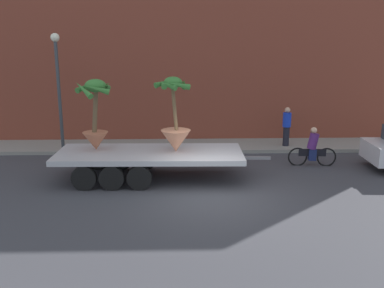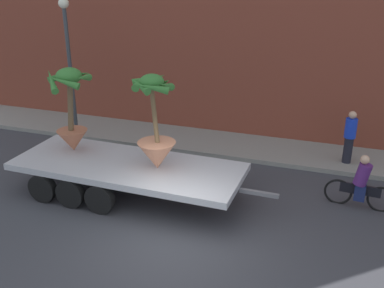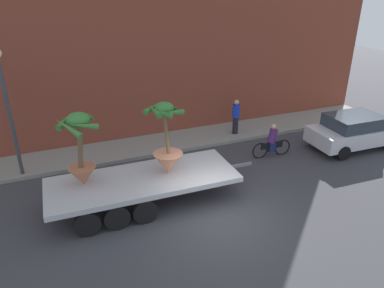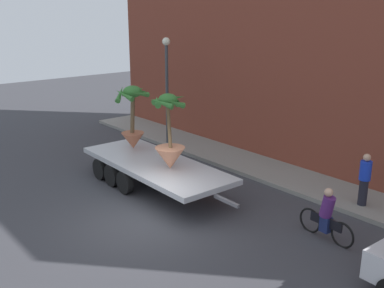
% 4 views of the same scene
% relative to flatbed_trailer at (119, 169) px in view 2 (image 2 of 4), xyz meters
% --- Properties ---
extents(ground_plane, '(60.00, 60.00, 0.00)m').
position_rel_flatbed_trailer_xyz_m(ground_plane, '(2.30, -1.76, -0.77)').
color(ground_plane, '#38383D').
extents(sidewalk, '(24.00, 2.20, 0.15)m').
position_rel_flatbed_trailer_xyz_m(sidewalk, '(2.30, 4.34, -0.70)').
color(sidewalk, gray).
rests_on(sidewalk, ground).
extents(building_facade, '(24.00, 1.20, 9.47)m').
position_rel_flatbed_trailer_xyz_m(building_facade, '(2.30, 6.04, 3.96)').
color(building_facade, brown).
rests_on(building_facade, ground).
extents(flatbed_trailer, '(7.38, 2.52, 0.98)m').
position_rel_flatbed_trailer_xyz_m(flatbed_trailer, '(0.00, 0.00, 0.00)').
color(flatbed_trailer, '#B7BABF').
rests_on(flatbed_trailer, ground).
extents(potted_palm_rear, '(1.30, 1.41, 2.46)m').
position_rel_flatbed_trailer_xyz_m(potted_palm_rear, '(-1.60, 0.32, 1.38)').
color(potted_palm_rear, '#B26647').
rests_on(potted_palm_rear, flatbed_trailer).
extents(potted_palm_middle, '(1.26, 1.33, 2.56)m').
position_rel_flatbed_trailer_xyz_m(potted_palm_middle, '(1.14, -0.02, 1.17)').
color(potted_palm_middle, tan).
rests_on(potted_palm_middle, flatbed_trailer).
extents(cyclist, '(1.84, 0.37, 1.54)m').
position_rel_flatbed_trailer_xyz_m(cyclist, '(6.37, 1.40, -0.11)').
color(cyclist, black).
rests_on(cyclist, ground).
extents(pedestrian_near_gate, '(0.36, 0.36, 1.71)m').
position_rel_flatbed_trailer_xyz_m(pedestrian_near_gate, '(5.99, 3.99, 0.27)').
color(pedestrian_near_gate, black).
rests_on(pedestrian_near_gate, sidewalk).
extents(street_lamp, '(0.36, 0.36, 4.83)m').
position_rel_flatbed_trailer_xyz_m(street_lamp, '(-3.67, 3.54, 2.46)').
color(street_lamp, '#383D42').
rests_on(street_lamp, sidewalk).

